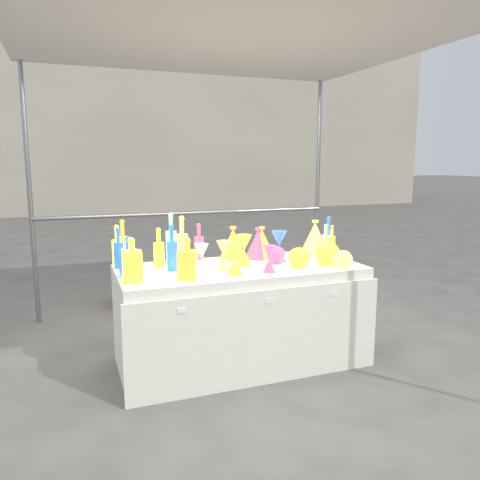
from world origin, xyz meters
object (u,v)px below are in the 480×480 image
object	(u,v)px
bottle_0	(117,245)
hourglass_0	(235,259)
lampshade_0	(233,243)
globe_0	(327,254)
display_table	(240,315)
decanter_0	(132,260)
cardboard_box_closed	(138,289)

from	to	relation	value
bottle_0	hourglass_0	distance (m)	0.93
lampshade_0	bottle_0	bearing A→B (deg)	151.90
hourglass_0	lampshade_0	world-z (taller)	lampshade_0
bottle_0	globe_0	distance (m)	1.58
display_table	globe_0	xyz separation A→B (m)	(0.65, -0.15, 0.45)
decanter_0	globe_0	xyz separation A→B (m)	(1.46, 0.02, -0.07)
display_table	decanter_0	size ratio (longest dim) A/B	6.29
cardboard_box_closed	bottle_0	xyz separation A→B (m)	(-0.33, -1.39, 0.73)
cardboard_box_closed	globe_0	size ratio (longest dim) A/B	2.52
display_table	bottle_0	world-z (taller)	bottle_0
cardboard_box_closed	hourglass_0	bearing A→B (deg)	-71.36
bottle_0	globe_0	world-z (taller)	bottle_0
bottle_0	lampshade_0	xyz separation A→B (m)	(0.89, -0.07, -0.02)
bottle_0	globe_0	size ratio (longest dim) A/B	1.62
hourglass_0	display_table	bearing A→B (deg)	60.39
decanter_0	lampshade_0	xyz separation A→B (m)	(0.86, 0.46, -0.01)
globe_0	hourglass_0	bearing A→B (deg)	-175.26
lampshade_0	hourglass_0	bearing A→B (deg)	-131.81
display_table	cardboard_box_closed	bearing A→B (deg)	106.64
bottle_0	decanter_0	size ratio (longest dim) A/B	1.06
decanter_0	display_table	bearing A→B (deg)	16.45
lampshade_0	cardboard_box_closed	bearing A→B (deg)	87.62
decanter_0	lampshade_0	distance (m)	0.97
cardboard_box_closed	bottle_0	world-z (taller)	bottle_0
display_table	bottle_0	xyz separation A→B (m)	(-0.85, 0.36, 0.53)
decanter_0	hourglass_0	distance (m)	0.69
decanter_0	cardboard_box_closed	bearing A→B (deg)	85.99
cardboard_box_closed	lampshade_0	world-z (taller)	lampshade_0
cardboard_box_closed	globe_0	xyz separation A→B (m)	(1.17, -1.90, 0.65)
display_table	bottle_0	bearing A→B (deg)	157.08
hourglass_0	lampshade_0	size ratio (longest dim) A/B	0.80
decanter_0	lampshade_0	bearing A→B (deg)	32.81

